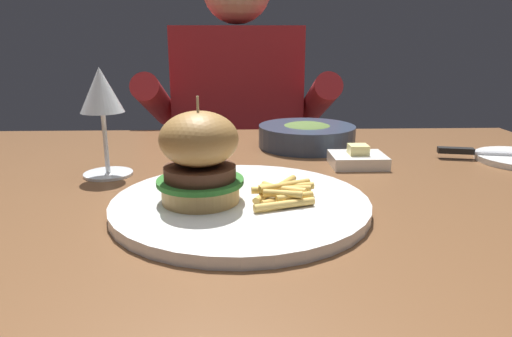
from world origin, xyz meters
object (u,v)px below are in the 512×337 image
object	(u,v)px
main_plate	(241,204)
table_knife	(491,153)
butter_dish	(358,159)
soup_bowl	(307,135)
wine_glass	(101,97)
diner_person	(239,170)
burger_sandwich	(199,157)

from	to	relation	value
main_plate	table_knife	size ratio (longest dim) A/B	1.45
butter_dish	soup_bowl	size ratio (longest dim) A/B	0.47
butter_dish	soup_bowl	distance (m)	0.16
table_knife	butter_dish	distance (m)	0.24
main_plate	soup_bowl	world-z (taller)	soup_bowl
wine_glass	butter_dish	size ratio (longest dim) A/B	1.85
table_knife	diner_person	size ratio (longest dim) A/B	0.18
wine_glass	diner_person	size ratio (longest dim) A/B	0.14
main_plate	burger_sandwich	world-z (taller)	burger_sandwich
burger_sandwich	table_knife	distance (m)	0.54
table_knife	butter_dish	world-z (taller)	butter_dish
table_knife	soup_bowl	xyz separation A→B (m)	(-0.31, 0.12, 0.01)
diner_person	main_plate	bearing A→B (deg)	-89.59
main_plate	table_knife	distance (m)	0.49
soup_bowl	diner_person	size ratio (longest dim) A/B	0.16
wine_glass	diner_person	xyz separation A→B (m)	(0.20, 0.65, -0.30)
burger_sandwich	butter_dish	world-z (taller)	burger_sandwich
butter_dish	burger_sandwich	bearing A→B (deg)	-140.12
butter_dish	soup_bowl	bearing A→B (deg)	113.73
wine_glass	butter_dish	xyz separation A→B (m)	(0.40, 0.04, -0.11)
butter_dish	main_plate	bearing A→B (deg)	-134.69
butter_dish	soup_bowl	world-z (taller)	soup_bowl
soup_bowl	diner_person	bearing A→B (deg)	106.51
wine_glass	table_knife	world-z (taller)	wine_glass
butter_dish	table_knife	bearing A→B (deg)	6.85
burger_sandwich	main_plate	bearing A→B (deg)	7.10
wine_glass	table_knife	xyz separation A→B (m)	(0.64, 0.07, -0.11)
burger_sandwich	table_knife	bearing A→B (deg)	25.59
burger_sandwich	soup_bowl	bearing A→B (deg)	62.95
burger_sandwich	soup_bowl	size ratio (longest dim) A/B	0.67
burger_sandwich	table_knife	world-z (taller)	burger_sandwich
main_plate	table_knife	xyz separation A→B (m)	(0.44, 0.23, 0.01)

